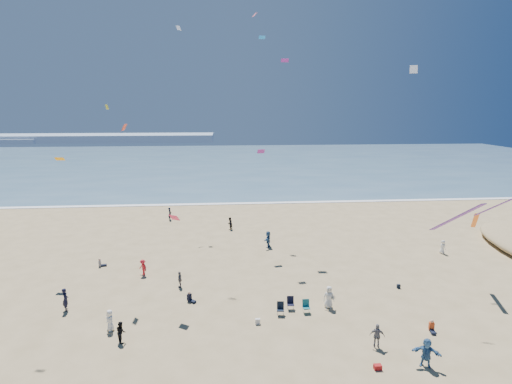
{
  "coord_description": "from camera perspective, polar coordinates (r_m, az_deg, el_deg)",
  "views": [
    {
      "loc": [
        -0.07,
        -17.6,
        15.25
      ],
      "look_at": [
        2.0,
        8.0,
        9.79
      ],
      "focal_mm": 28.0,
      "sensor_mm": 36.0,
      "label": 1
    }
  ],
  "objects": [
    {
      "name": "seated_group",
      "position": [
        28.19,
        0.95,
        -19.73
      ],
      "size": [
        27.31,
        28.68,
        0.84
      ],
      "color": "silver",
      "rests_on": "ground"
    },
    {
      "name": "kites_aloft",
      "position": [
        33.31,
        12.55,
        11.03
      ],
      "size": [
        41.97,
        40.53,
        30.29
      ],
      "color": "red",
      "rests_on": "ground"
    },
    {
      "name": "white_tote",
      "position": [
        30.09,
        0.25,
        -18.0
      ],
      "size": [
        0.35,
        0.2,
        0.4
      ],
      "primitive_type": "cube",
      "color": "silver",
      "rests_on": "ground"
    },
    {
      "name": "ocean",
      "position": [
        113.62,
        -4.56,
        4.27
      ],
      "size": [
        220.0,
        100.0,
        0.06
      ],
      "primitive_type": "cube",
      "color": "#476B84",
      "rests_on": "ground"
    },
    {
      "name": "standing_flyers",
      "position": [
        34.45,
        0.66,
        -12.72
      ],
      "size": [
        35.89,
        40.8,
        1.83
      ],
      "color": "white",
      "rests_on": "ground"
    },
    {
      "name": "black_backpack",
      "position": [
        32.36,
        7.0,
        -15.82
      ],
      "size": [
        0.3,
        0.22,
        0.38
      ],
      "primitive_type": "cube",
      "color": "black",
      "rests_on": "ground"
    },
    {
      "name": "chair_cluster",
      "position": [
        31.48,
        5.24,
        -15.98
      ],
      "size": [
        2.64,
        1.45,
        1.0
      ],
      "color": "black",
      "rests_on": "ground"
    },
    {
      "name": "cooler",
      "position": [
        26.84,
        16.98,
        -22.8
      ],
      "size": [
        0.45,
        0.3,
        0.3
      ],
      "primitive_type": "cube",
      "color": "maroon",
      "rests_on": "ground"
    },
    {
      "name": "headland_far",
      "position": [
        197.41,
        -22.46,
        7.14
      ],
      "size": [
        110.0,
        20.0,
        3.2
      ],
      "primitive_type": "cube",
      "color": "#7A8EA8",
      "rests_on": "ground"
    },
    {
      "name": "surf_line",
      "position": [
        64.42,
        -4.43,
        -1.68
      ],
      "size": [
        220.0,
        1.2,
        0.08
      ],
      "primitive_type": "cube",
      "color": "white",
      "rests_on": "ground"
    },
    {
      "name": "navy_bag",
      "position": [
        37.33,
        19.7,
        -12.56
      ],
      "size": [
        0.28,
        0.18,
        0.34
      ],
      "primitive_type": "cube",
      "color": "black",
      "rests_on": "ground"
    }
  ]
}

